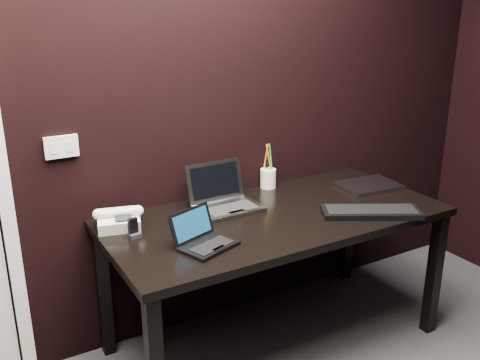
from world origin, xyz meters
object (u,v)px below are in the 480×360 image
desk (276,228)px  desk_phone (119,219)px  silver_laptop (225,201)px  closed_laptop (368,186)px  mobile_phone (134,230)px  ext_keyboard (371,212)px  netbook (204,240)px  pen_cup (268,178)px

desk → desk_phone: desk_phone is taller
silver_laptop → closed_laptop: 0.87m
silver_laptop → desk_phone: silver_laptop is taller
desk_phone → mobile_phone: 0.13m
ext_keyboard → netbook: bearing=173.8°
ext_keyboard → mobile_phone: bearing=163.0°
silver_laptop → pen_cup: (0.36, 0.16, 0.02)m
netbook → silver_laptop: (0.29, 0.34, 0.01)m
desk_phone → pen_cup: bearing=7.8°
desk → closed_laptop: 0.68m
closed_laptop → mobile_phone: mobile_phone is taller
mobile_phone → pen_cup: (0.88, 0.25, 0.03)m
ext_keyboard → pen_cup: (-0.22, 0.59, 0.04)m
netbook → pen_cup: 0.82m
closed_laptop → pen_cup: 0.57m
ext_keyboard → pen_cup: pen_cup is taller
silver_laptop → closed_laptop: (0.86, -0.13, -0.03)m
closed_laptop → desk_phone: (-1.40, 0.16, 0.03)m
silver_laptop → mobile_phone: (-0.52, -0.10, -0.01)m
desk → mobile_phone: mobile_phone is taller
mobile_phone → ext_keyboard: bearing=-17.0°
netbook → silver_laptop: silver_laptop is taller
ext_keyboard → desk_phone: (-1.13, 0.47, 0.03)m
silver_laptop → pen_cup: bearing=23.4°
netbook → closed_laptop: (1.15, 0.21, -0.02)m
silver_laptop → pen_cup: size_ratio=1.26×
pen_cup → closed_laptop: bearing=-29.9°
netbook → mobile_phone: netbook is taller
netbook → desk_phone: size_ratio=1.21×
desk → mobile_phone: bearing=172.3°
desk_phone → mobile_phone: (0.03, -0.13, -0.01)m
desk → netbook: (-0.47, -0.15, 0.11)m
desk → ext_keyboard: size_ratio=3.39×
mobile_phone → closed_laptop: bearing=-1.3°
ext_keyboard → desk_phone: size_ratio=2.10×
silver_laptop → desk_phone: size_ratio=1.35×
closed_laptop → pen_cup: size_ratio=1.37×
desk → silver_laptop: (-0.19, 0.19, 0.12)m
ext_keyboard → mobile_phone: (-1.11, 0.34, 0.02)m
pen_cup → netbook: bearing=-142.6°
desk_phone → pen_cup: size_ratio=0.93×
pen_cup → mobile_phone: bearing=-163.9°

